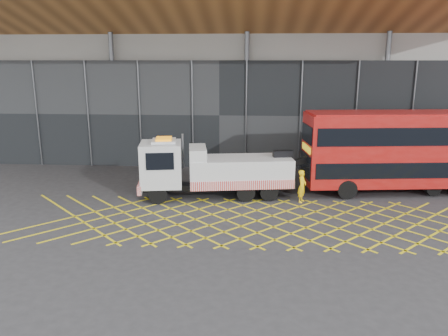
{
  "coord_description": "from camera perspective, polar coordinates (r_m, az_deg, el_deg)",
  "views": [
    {
      "loc": [
        4.5,
        -21.16,
        8.06
      ],
      "look_at": [
        3.0,
        1.5,
        2.4
      ],
      "focal_mm": 35.0,
      "sensor_mm": 36.0,
      "label": 1
    }
  ],
  "objects": [
    {
      "name": "ground_plane",
      "position": [
        23.08,
        -7.75,
        -6.57
      ],
      "size": [
        120.0,
        120.0,
        0.0
      ],
      "primitive_type": "plane",
      "color": "#2B2A2D"
    },
    {
      "name": "road_markings",
      "position": [
        22.67,
        6.37,
        -6.91
      ],
      "size": [
        27.96,
        7.16,
        0.01
      ],
      "color": "yellow",
      "rests_on": "ground_plane"
    },
    {
      "name": "construction_building",
      "position": [
        39.65,
        0.06,
        15.32
      ],
      "size": [
        55.0,
        23.97,
        18.0
      ],
      "color": "gray",
      "rests_on": "ground_plane"
    },
    {
      "name": "recovery_truck",
      "position": [
        25.95,
        -1.75,
        -0.16
      ],
      "size": [
        10.71,
        3.83,
        3.71
      ],
      "rotation": [
        0.0,
        0.0,
        0.15
      ],
      "color": "black",
      "rests_on": "ground_plane"
    },
    {
      "name": "bus_towed",
      "position": [
        28.93,
        22.65,
        2.39
      ],
      "size": [
        12.53,
        4.16,
        5.01
      ],
      "rotation": [
        0.0,
        0.0,
        0.11
      ],
      "color": "#9E0F0C",
      "rests_on": "ground_plane"
    },
    {
      "name": "worker",
      "position": [
        25.6,
        10.16,
        -2.35
      ],
      "size": [
        0.69,
        0.82,
        1.9
      ],
      "primitive_type": "imported",
      "rotation": [
        0.0,
        0.0,
        1.17
      ],
      "color": "yellow",
      "rests_on": "ground_plane"
    }
  ]
}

